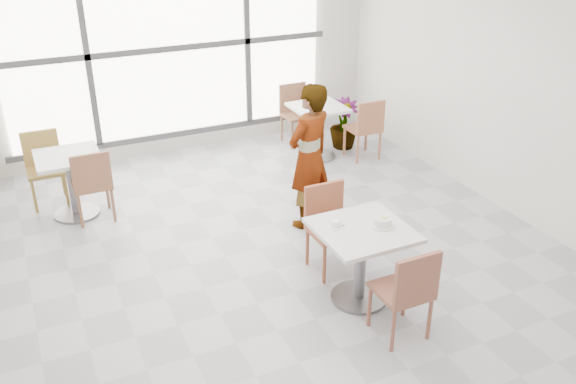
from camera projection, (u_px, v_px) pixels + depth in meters
name	position (u px, v px, depth m)	size (l,w,h in m)	color
floor	(275.00, 269.00, 6.11)	(7.00, 7.00, 0.00)	#9E9EA5
wall_back	(169.00, 47.00, 8.28)	(6.00, 6.00, 0.00)	silver
wall_right	(527.00, 87.00, 6.58)	(7.00, 7.00, 0.00)	silver
window	(171.00, 48.00, 8.23)	(4.60, 0.07, 2.52)	white
main_table	(361.00, 250.00, 5.44)	(0.80, 0.80, 0.75)	silver
chair_near	(408.00, 289.00, 4.95)	(0.42, 0.42, 0.87)	brown
chair_far	(329.00, 222.00, 5.96)	(0.42, 0.42, 0.87)	brown
oatmeal_bowl	(382.00, 221.00, 5.36)	(0.21, 0.21, 0.09)	silver
coffee_cup	(335.00, 224.00, 5.34)	(0.16, 0.13, 0.07)	white
person	(309.00, 157.00, 6.60)	(0.60, 0.39, 1.64)	black
bg_table_left	(71.00, 177.00, 6.94)	(0.70, 0.70, 0.75)	silver
bg_table_right	(318.00, 124.00, 8.49)	(0.70, 0.70, 0.75)	white
bg_chair_left_near	(92.00, 181.00, 6.79)	(0.42, 0.42, 0.87)	brown
bg_chair_left_far	(44.00, 163.00, 7.25)	(0.42, 0.42, 0.87)	#A27D3B
bg_chair_right_near	(366.00, 125.00, 8.41)	(0.42, 0.42, 0.87)	#A56343
bg_chair_right_far	(295.00, 109.00, 9.03)	(0.42, 0.42, 0.87)	#8D5C43
plant_right	(344.00, 124.00, 8.87)	(0.41, 0.41, 0.73)	#628846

